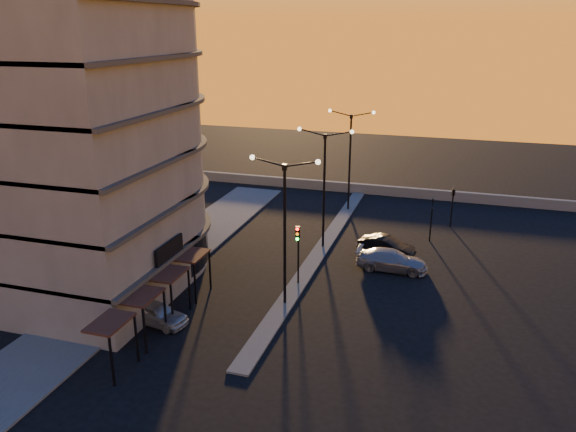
# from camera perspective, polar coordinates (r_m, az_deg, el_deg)

# --- Properties ---
(ground) EXTENTS (120.00, 120.00, 0.00)m
(ground) POSITION_cam_1_polar(r_m,az_deg,el_deg) (35.96, -0.32, -8.92)
(ground) COLOR black
(ground) RESTS_ON ground
(sidewalk_west) EXTENTS (5.00, 40.00, 0.12)m
(sidewalk_west) POSITION_cam_1_polar(r_m,az_deg,el_deg) (43.16, -12.12, -4.36)
(sidewalk_west) COLOR #52524F
(sidewalk_west) RESTS_ON ground
(median) EXTENTS (1.20, 36.00, 0.12)m
(median) POSITION_cam_1_polar(r_m,az_deg,el_deg) (44.70, 3.56, -3.13)
(median) COLOR #52524F
(median) RESTS_ON ground
(parapet) EXTENTS (44.00, 0.50, 1.00)m
(parapet) POSITION_cam_1_polar(r_m,az_deg,el_deg) (59.12, 9.19, 2.63)
(parapet) COLOR slate
(parapet) RESTS_ON ground
(building) EXTENTS (14.35, 17.08, 25.00)m
(building) POSITION_cam_1_polar(r_m,az_deg,el_deg) (38.78, -20.83, 10.47)
(building) COLOR slate
(building) RESTS_ON ground
(streetlamp_near) EXTENTS (4.32, 0.32, 9.51)m
(streetlamp_near) POSITION_cam_1_polar(r_m,az_deg,el_deg) (33.72, -0.34, -0.48)
(streetlamp_near) COLOR black
(streetlamp_near) RESTS_ON ground
(streetlamp_mid) EXTENTS (4.32, 0.32, 9.51)m
(streetlamp_mid) POSITION_cam_1_polar(r_m,az_deg,el_deg) (42.94, 3.71, 3.73)
(streetlamp_mid) COLOR black
(streetlamp_mid) RESTS_ON ground
(streetlamp_far) EXTENTS (4.32, 0.32, 9.51)m
(streetlamp_far) POSITION_cam_1_polar(r_m,az_deg,el_deg) (52.44, 6.32, 6.44)
(streetlamp_far) COLOR black
(streetlamp_far) RESTS_ON ground
(traffic_light_main) EXTENTS (0.28, 0.44, 4.25)m
(traffic_light_main) POSITION_cam_1_polar(r_m,az_deg,el_deg) (37.25, 1.01, -3.02)
(traffic_light_main) COLOR black
(traffic_light_main) RESTS_ON ground
(signal_east_a) EXTENTS (0.13, 0.16, 3.60)m
(signal_east_a) POSITION_cam_1_polar(r_m,az_deg,el_deg) (46.77, 14.36, -0.25)
(signal_east_a) COLOR black
(signal_east_a) RESTS_ON ground
(signal_east_b) EXTENTS (0.42, 1.99, 3.60)m
(signal_east_b) POSITION_cam_1_polar(r_m,az_deg,el_deg) (50.22, 16.46, 2.27)
(signal_east_b) COLOR black
(signal_east_b) RESTS_ON ground
(car_hatchback) EXTENTS (4.17, 2.25, 1.35)m
(car_hatchback) POSITION_cam_1_polar(r_m,az_deg,el_deg) (34.39, -13.23, -9.58)
(car_hatchback) COLOR silver
(car_hatchback) RESTS_ON ground
(car_sedan) EXTENTS (4.54, 2.47, 1.42)m
(car_sedan) POSITION_cam_1_polar(r_m,az_deg,el_deg) (43.67, 9.97, -3.01)
(car_sedan) COLOR black
(car_sedan) RESTS_ON ground
(car_wagon) EXTENTS (5.09, 2.09, 1.48)m
(car_wagon) POSITION_cam_1_polar(r_m,az_deg,el_deg) (41.09, 10.50, -4.43)
(car_wagon) COLOR #929599
(car_wagon) RESTS_ON ground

